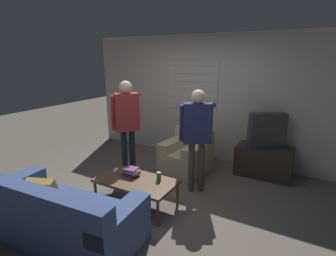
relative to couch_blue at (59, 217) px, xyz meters
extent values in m
plane|color=#665B51|center=(0.38, 1.33, -0.30)|extent=(16.00, 16.00, 0.00)
cube|color=#BCB7A8|center=(0.38, 3.36, 0.98)|extent=(5.20, 0.06, 2.55)
cube|color=beige|center=(0.18, 3.32, 1.22)|extent=(1.10, 0.02, 0.98)
cube|color=gray|center=(0.18, 3.31, 0.81)|extent=(1.08, 0.00, 0.01)
cube|color=gray|center=(0.18, 3.31, 0.98)|extent=(1.08, 0.00, 0.01)
cube|color=gray|center=(0.18, 3.31, 1.14)|extent=(1.08, 0.00, 0.01)
cube|color=gray|center=(0.18, 3.31, 1.30)|extent=(1.08, 0.00, 0.01)
cube|color=gray|center=(0.18, 3.31, 1.47)|extent=(1.08, 0.00, 0.01)
cube|color=gray|center=(0.18, 3.31, 1.63)|extent=(1.08, 0.00, 0.01)
cube|color=#384C7F|center=(0.00, 0.05, -0.10)|extent=(1.99, 0.99, 0.41)
cube|color=#384C7F|center=(0.02, -0.27, 0.30)|extent=(1.94, 0.34, 0.39)
cube|color=#384C7F|center=(-0.84, -0.01, 0.20)|extent=(0.30, 0.86, 0.18)
cube|color=#384C7F|center=(0.84, 0.12, 0.20)|extent=(0.30, 0.86, 0.18)
cube|color=#B29338|center=(-0.34, 0.07, 0.21)|extent=(0.41, 0.33, 0.37)
cube|color=#C6B289|center=(0.45, 2.49, -0.10)|extent=(0.87, 0.89, 0.39)
cube|color=#C6B289|center=(0.49, 2.79, 0.29)|extent=(0.79, 0.29, 0.39)
cube|color=#C6B289|center=(0.72, 2.46, 0.18)|extent=(0.34, 0.83, 0.18)
cube|color=#C6B289|center=(0.19, 2.52, 0.18)|extent=(0.34, 0.83, 0.18)
cube|color=brown|center=(0.35, 1.05, 0.08)|extent=(1.15, 0.62, 0.04)
cylinder|color=brown|center=(-0.19, 1.32, -0.12)|extent=(0.04, 0.04, 0.36)
cylinder|color=brown|center=(0.88, 1.32, -0.12)|extent=(0.04, 0.04, 0.36)
cylinder|color=brown|center=(-0.19, 0.78, -0.12)|extent=(0.04, 0.04, 0.36)
cylinder|color=brown|center=(0.88, 0.78, -0.12)|extent=(0.04, 0.04, 0.36)
cube|color=#33281E|center=(1.78, 3.01, -0.03)|extent=(0.97, 0.52, 0.54)
cube|color=#2D2D33|center=(1.78, 3.01, 0.55)|extent=(0.63, 0.51, 0.63)
cube|color=#3D4738|center=(1.72, 3.09, 0.55)|extent=(0.45, 0.30, 0.51)
cylinder|color=black|center=(-0.40, 1.73, 0.13)|extent=(0.10, 0.10, 0.86)
cylinder|color=black|center=(-0.30, 1.84, 0.13)|extent=(0.10, 0.10, 0.86)
cube|color=maroon|center=(-0.35, 1.79, 0.89)|extent=(0.41, 0.44, 0.65)
sphere|color=beige|center=(-0.35, 1.79, 1.31)|extent=(0.22, 0.22, 0.22)
cylinder|color=maroon|center=(-0.53, 1.64, 0.88)|extent=(0.17, 0.16, 0.62)
cylinder|color=maroon|center=(-0.44, 2.14, 1.08)|extent=(0.52, 0.43, 0.27)
cube|color=black|center=(-0.66, 2.33, 0.98)|extent=(0.08, 0.07, 0.13)
cylinder|color=#4C4233|center=(0.86, 1.84, 0.11)|extent=(0.10, 0.10, 0.82)
cylinder|color=#4C4233|center=(0.99, 1.92, 0.11)|extent=(0.10, 0.10, 0.82)
cube|color=navy|center=(0.93, 1.88, 0.83)|extent=(0.48, 0.39, 0.62)
sphere|color=beige|center=(0.93, 1.88, 1.24)|extent=(0.21, 0.21, 0.21)
cylinder|color=navy|center=(0.70, 1.80, 0.82)|extent=(0.14, 0.17, 0.59)
cylinder|color=navy|center=(0.99, 2.25, 1.06)|extent=(0.35, 0.55, 0.17)
cube|color=black|center=(0.85, 2.50, 1.01)|extent=(0.06, 0.06, 0.13)
cube|color=#75387F|center=(0.20, 1.13, 0.12)|extent=(0.21, 0.18, 0.03)
cube|color=#75387F|center=(0.21, 1.13, 0.15)|extent=(0.26, 0.17, 0.03)
cube|color=beige|center=(0.20, 1.14, 0.18)|extent=(0.24, 0.16, 0.04)
cube|color=#75387F|center=(0.21, 1.13, 0.21)|extent=(0.21, 0.18, 0.03)
cylinder|color=#238E47|center=(0.64, 1.20, 0.16)|extent=(0.07, 0.07, 0.12)
cylinder|color=silver|center=(0.64, 1.20, 0.23)|extent=(0.06, 0.06, 0.00)
cube|color=white|center=(-0.11, 1.15, 0.12)|extent=(0.08, 0.14, 0.02)
camera|label=1|loc=(2.43, -1.71, 1.81)|focal=28.00mm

